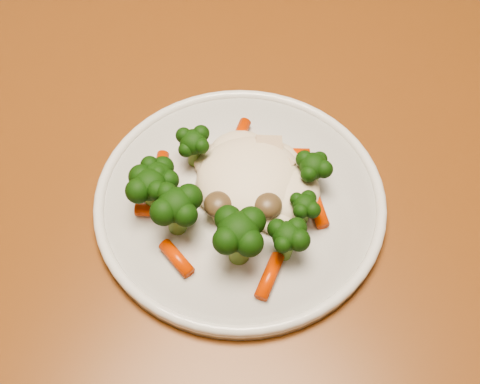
{
  "coord_description": "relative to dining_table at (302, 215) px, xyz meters",
  "views": [
    {
      "loc": [
        0.06,
        -0.54,
        1.22
      ],
      "look_at": [
        -0.13,
        -0.29,
        0.77
      ],
      "focal_mm": 45.0,
      "sensor_mm": 36.0,
      "label": 1
    }
  ],
  "objects": [
    {
      "name": "meal",
      "position": [
        -0.02,
        -0.09,
        0.13
      ],
      "size": [
        0.18,
        0.18,
        0.05
      ],
      "color": "#FDEACA",
      "rests_on": "plate"
    },
    {
      "name": "dining_table",
      "position": [
        0.0,
        0.0,
        0.0
      ],
      "size": [
        1.31,
        1.01,
        0.75
      ],
      "rotation": [
        0.0,
        0.0,
        0.21
      ],
      "color": "brown",
      "rests_on": "ground"
    },
    {
      "name": "plate",
      "position": [
        -0.02,
        -0.08,
        0.11
      ],
      "size": [
        0.27,
        0.27,
        0.01
      ],
      "primitive_type": "cylinder",
      "color": "white",
      "rests_on": "dining_table"
    }
  ]
}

